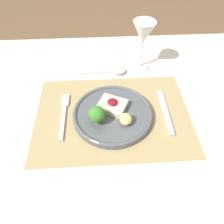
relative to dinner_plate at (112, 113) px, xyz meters
The scene contains 8 objects.
ground_plane 0.80m from the dinner_plate, 67.34° to the left, with size 8.00×8.00×0.00m, color brown.
dining_table 0.13m from the dinner_plate, 67.34° to the left, with size 1.14×0.94×0.78m.
placemat 0.02m from the dinner_plate, 67.34° to the left, with size 0.48×0.34×0.00m, color #9E895B.
dinner_plate is the anchor object (origin of this frame).
fork 0.15m from the dinner_plate, behind, with size 0.02×0.19×0.01m.
knife 0.17m from the dinner_plate, ahead, with size 0.02×0.19×0.01m.
spoon 0.22m from the dinner_plate, 83.28° to the left, with size 0.17×0.05×0.02m.
wine_glass_near 0.30m from the dinner_plate, 63.50° to the left, with size 0.08×0.08×0.18m.
Camera 1 is at (-0.03, -0.44, 1.30)m, focal length 35.00 mm.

